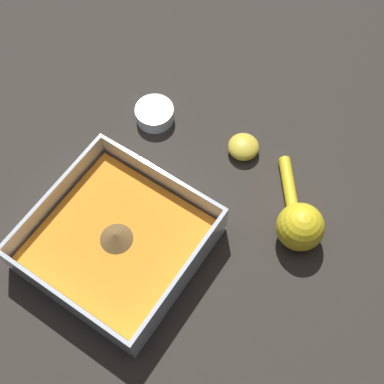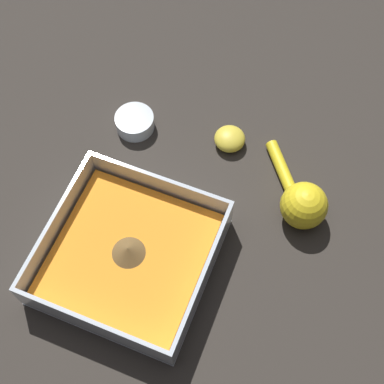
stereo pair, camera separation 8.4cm
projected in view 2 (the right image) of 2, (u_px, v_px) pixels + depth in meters
The scene contains 5 objects.
ground_plane at pixel (127, 246), 0.84m from camera, with size 4.00×4.00×0.00m, color #332D28.
square_dish at pixel (130, 256), 0.81m from camera, with size 0.24×0.24×0.07m.
spice_bowl at pixel (135, 122), 0.93m from camera, with size 0.07×0.07×0.03m.
lemon_squeezer at pixel (302, 202), 0.84m from camera, with size 0.13×0.15×0.07m.
lemon_half at pixel (230, 139), 0.91m from camera, with size 0.05×0.05×0.03m.
Camera 2 is at (-0.21, 0.26, 0.78)m, focal length 50.00 mm.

